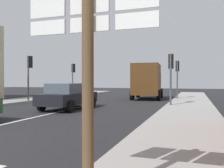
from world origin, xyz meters
The scene contains 10 objects.
ground_plane centered at (0.00, 10.00, 0.00)m, with size 80.00×80.00×0.00m, color #232326.
sidewalk_right centered at (6.36, 8.00, 0.07)m, with size 2.80×44.00×0.14m, color #9E9B96.
lane_centre_stripe centered at (0.00, 6.00, 0.01)m, with size 0.16×12.00×0.01m, color silver.
sedan_far centered at (-0.18, 8.73, 0.76)m, with size 2.01×4.22×1.47m.
delivery_truck centered at (2.69, 17.75, 1.65)m, with size 2.78×5.14×3.05m.
route_sign_post centered at (5.46, -0.92, 2.00)m, with size 1.66×0.14×3.20m.
traffic_light_near_left centered at (-5.26, 11.91, 2.60)m, with size 0.30×0.49×3.51m.
traffic_light_far_left centered at (-5.26, 18.93, 2.51)m, with size 0.30×0.49×3.39m.
traffic_light_far_right centered at (5.26, 17.74, 2.46)m, with size 0.30×0.49×3.33m.
traffic_light_near_right centered at (5.26, 11.79, 2.42)m, with size 0.30×0.49×3.27m.
Camera 1 is at (6.66, -3.56, 1.60)m, focal length 38.97 mm.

